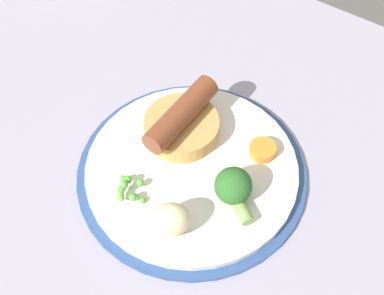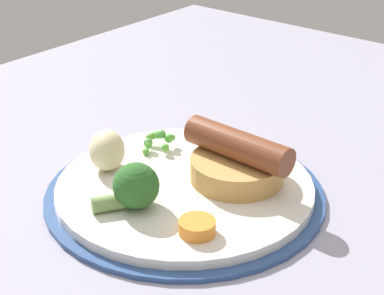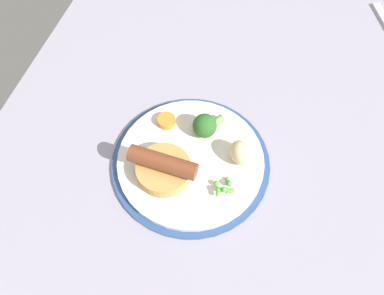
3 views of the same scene
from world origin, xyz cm
name	(u,v)px [view 3 (image 3 of 3)]	position (x,y,z in cm)	size (l,w,h in cm)	color
dining_table	(214,178)	(0.00, 0.00, 1.50)	(110.00, 80.00, 3.00)	#9E99AD
dinner_plate	(191,162)	(0.73, 4.25, 3.57)	(26.17, 26.17, 1.40)	#2D4C84
sausage_pudding	(163,167)	(-2.92, 7.60, 6.33)	(8.77, 10.93, 4.99)	tan
pea_pile	(225,188)	(-2.99, -2.48, 5.41)	(3.90, 3.47, 1.89)	#67A53A
broccoli_floret_near	(206,125)	(6.61, 3.48, 6.34)	(5.69, 4.83, 4.08)	#2D6628
potato_chunk_0	(241,153)	(3.23, -3.37, 6.35)	(4.23, 3.42, 3.90)	beige
carrot_slice_0	(167,121)	(6.39, 10.31, 5.00)	(3.06, 3.06, 1.20)	orange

